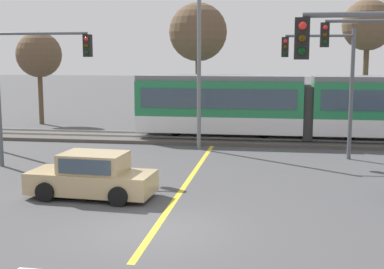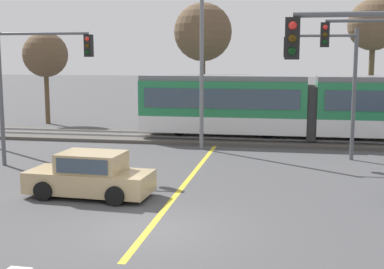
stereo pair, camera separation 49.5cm
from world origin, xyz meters
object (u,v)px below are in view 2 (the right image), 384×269
Objects in this scene: bare_tree_far_west at (45,55)px; bare_tree_east at (373,26)px; traffic_light_mid_left at (32,72)px; light_rail_tram at (311,105)px; traffic_light_far_right at (330,73)px; bare_tree_west at (203,33)px; sedan_crossing at (90,176)px; street_lamp_centre at (205,48)px.

bare_tree_east is at bearing -3.12° from bare_tree_far_west.
bare_tree_far_west is at bearing 113.08° from traffic_light_mid_left.
traffic_light_far_right is at bearing -82.50° from light_rail_tram.
traffic_light_far_right is (12.41, 3.87, -0.09)m from traffic_light_mid_left.
bare_tree_west reaches higher than traffic_light_far_right.
bare_tree_west is (5.23, 12.72, 2.08)m from traffic_light_mid_left.
sedan_crossing is 0.72× the size of traffic_light_mid_left.
bare_tree_east is (2.98, 8.34, 2.46)m from traffic_light_far_right.
traffic_light_mid_left is 0.66× the size of street_lamp_centre.
street_lamp_centre is 1.13× the size of bare_tree_west.
traffic_light_far_right is 0.74× the size of bare_tree_east.
traffic_light_mid_left is 1.01× the size of traffic_light_far_right.
traffic_light_far_right is 0.74× the size of bare_tree_west.
street_lamp_centre reaches higher than traffic_light_far_right.
traffic_light_far_right is 20.45m from bare_tree_far_west.
sedan_crossing is 6.73m from traffic_light_mid_left.
bare_tree_east is (11.31, 16.42, 5.67)m from sedan_crossing.
sedan_crossing is at bearing -45.93° from traffic_light_mid_left.
traffic_light_mid_left is (-4.08, 4.21, 3.31)m from sedan_crossing.
light_rail_tram is at bearing 29.33° from street_lamp_centre.
bare_tree_far_west is at bearing 176.88° from bare_tree_east.
light_rail_tram is at bearing -33.64° from bare_tree_west.
street_lamp_centre is (-5.88, 1.49, 1.16)m from traffic_light_far_right.
light_rail_tram is 2.96× the size of bare_tree_far_west.
sedan_crossing is 0.54× the size of bare_tree_east.
light_rail_tram is 2.33× the size of bare_tree_west.
bare_tree_east is at bearing 70.34° from traffic_light_far_right.
bare_tree_far_west is at bearing 146.79° from street_lamp_centre.
bare_tree_far_west is 11.03m from bare_tree_west.
street_lamp_centre reaches higher than bare_tree_east.
street_lamp_centre is at bearing -33.21° from bare_tree_far_west.
street_lamp_centre is (-5.29, -2.97, 3.03)m from light_rail_tram.
traffic_light_far_right is 11.60m from bare_tree_west.
sedan_crossing is 20.73m from bare_tree_east.
light_rail_tram is 3.13× the size of traffic_light_far_right.
bare_tree_east is at bearing -2.89° from bare_tree_west.
street_lamp_centre is (2.45, 9.57, 4.38)m from sedan_crossing.
bare_tree_east is (3.57, 3.88, 4.33)m from light_rail_tram.
sedan_crossing is 0.54× the size of bare_tree_west.
bare_tree_west is at bearing 129.06° from traffic_light_far_right.
light_rail_tram is 2.33× the size of bare_tree_east.
bare_tree_west reaches higher than light_rail_tram.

